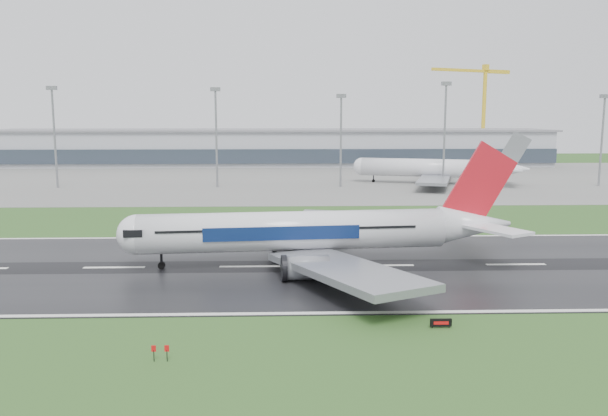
{
  "coord_description": "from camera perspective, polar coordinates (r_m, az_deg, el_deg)",
  "views": [
    {
      "loc": [
        5.33,
        -88.5,
        22.51
      ],
      "look_at": [
        8.43,
        12.0,
        7.0
      ],
      "focal_mm": 36.09,
      "sensor_mm": 36.0,
      "label": 1
    }
  ],
  "objects": [
    {
      "name": "ground",
      "position": [
        91.47,
        -5.08,
        -5.51
      ],
      "size": [
        520.0,
        520.0,
        0.0
      ],
      "primitive_type": "plane",
      "color": "#264C1C",
      "rests_on": "ground"
    },
    {
      "name": "runway",
      "position": [
        91.46,
        -5.08,
        -5.48
      ],
      "size": [
        400.0,
        45.0,
        0.1
      ],
      "primitive_type": "cube",
      "color": "black",
      "rests_on": "ground"
    },
    {
      "name": "apron",
      "position": [
        214.74,
        -3.19,
        2.75
      ],
      "size": [
        400.0,
        130.0,
        0.08
      ],
      "primitive_type": "cube",
      "color": "slate",
      "rests_on": "ground"
    },
    {
      "name": "terminal",
      "position": [
        273.96,
        -2.9,
        5.62
      ],
      "size": [
        240.0,
        36.0,
        15.0
      ],
      "primitive_type": "cube",
      "color": "#9699A1",
      "rests_on": "ground"
    },
    {
      "name": "main_airliner",
      "position": [
        90.85,
        1.61,
        0.13
      ],
      "size": [
        64.38,
        61.82,
        17.54
      ],
      "primitive_type": null,
      "rotation": [
        0.0,
        0.0,
        0.09
      ],
      "color": "silver",
      "rests_on": "runway"
    },
    {
      "name": "parked_airliner",
      "position": [
        201.65,
        12.17,
        4.55
      ],
      "size": [
        69.48,
        66.9,
        16.56
      ],
      "primitive_type": null,
      "rotation": [
        0.0,
        0.0,
        -0.3
      ],
      "color": "silver",
      "rests_on": "apron"
    },
    {
      "name": "tower_crane",
      "position": [
        303.36,
        16.42,
        8.44
      ],
      "size": [
        42.7,
        21.6,
        45.24
      ],
      "primitive_type": null,
      "rotation": [
        0.0,
        0.0,
        0.43
      ],
      "color": "gold",
      "rests_on": "ground"
    },
    {
      "name": "runway_sign",
      "position": [
        67.52,
        12.66,
        -10.46
      ],
      "size": [
        2.31,
        0.5,
        1.04
      ],
      "primitive_type": null,
      "rotation": [
        0.0,
        0.0,
        0.11
      ],
      "color": "black",
      "rests_on": "ground"
    },
    {
      "name": "floodmast_1",
      "position": [
        201.21,
        -22.24,
        5.93
      ],
      "size": [
        0.64,
        0.64,
        29.64
      ],
      "primitive_type": "cylinder",
      "color": "gray",
      "rests_on": "ground"
    },
    {
      "name": "floodmast_2",
      "position": [
        189.83,
        -8.18,
        6.31
      ],
      "size": [
        0.64,
        0.64,
        29.31
      ],
      "primitive_type": "cylinder",
      "color": "gray",
      "rests_on": "ground"
    },
    {
      "name": "floodmast_3",
      "position": [
        189.49,
        3.46,
        6.08
      ],
      "size": [
        0.64,
        0.64,
        27.37
      ],
      "primitive_type": "cylinder",
      "color": "gray",
      "rests_on": "ground"
    },
    {
      "name": "floodmast_4",
      "position": [
        194.97,
        12.98,
        6.5
      ],
      "size": [
        0.64,
        0.64,
        31.1
      ],
      "primitive_type": "cylinder",
      "color": "gray",
      "rests_on": "ground"
    },
    {
      "name": "floodmast_5",
      "position": [
        213.06,
        26.03,
        5.51
      ],
      "size": [
        0.64,
        0.64,
        27.35
      ],
      "primitive_type": "cylinder",
      "color": "gray",
      "rests_on": "ground"
    }
  ]
}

